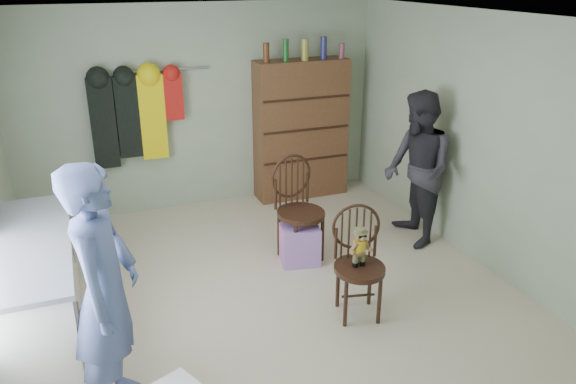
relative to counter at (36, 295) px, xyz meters
name	(u,v)px	position (x,y,z in m)	size (l,w,h in m)	color
ground_plane	(271,298)	(1.95, 0.00, -0.47)	(5.00, 5.00, 0.00)	beige
room_walls	(249,119)	(1.95, 0.53, 1.11)	(5.00, 5.00, 5.00)	#A8B799
counter	(36,295)	(0.00, 0.00, 0.00)	(0.64, 1.86, 0.94)	silver
chair_front	(358,256)	(2.58, -0.48, 0.09)	(0.53, 0.53, 0.99)	black
chair_far	(298,205)	(2.50, 0.69, 0.12)	(0.56, 0.56, 1.10)	black
striped_bag	(300,245)	(2.46, 0.53, -0.27)	(0.39, 0.30, 0.41)	pink
person_left	(106,293)	(0.50, -0.90, 0.42)	(0.65, 0.43, 1.79)	#4E5B8F
person_right	(418,170)	(3.83, 0.54, 0.37)	(0.82, 0.64, 1.69)	#2D2B33
dresser	(301,129)	(3.20, 2.30, 0.44)	(1.20, 0.39, 2.08)	brown
coat_rack	(134,116)	(1.12, 2.38, 0.78)	(1.42, 0.12, 1.09)	#99999E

